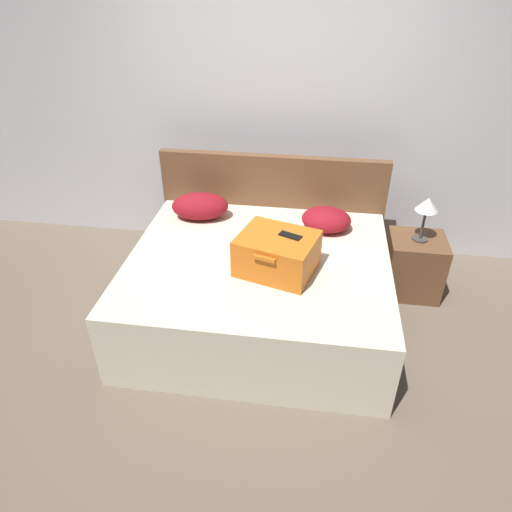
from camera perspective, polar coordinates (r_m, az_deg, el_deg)
The scene contains 9 objects.
ground_plane at distance 3.39m, azimuth -0.69°, elevation -12.17°, with size 12.00×12.00×0.00m, color #6B5B4C.
back_wall at distance 4.17m, azimuth 2.83°, elevation 17.71°, with size 8.00×0.10×2.60m, color silver.
bed at distance 3.50m, azimuth 0.28°, elevation -4.22°, with size 1.87×1.61×0.58m, color beige.
headboard at distance 4.09m, azimuth 1.95°, elevation 5.49°, with size 1.91×0.08×1.03m, color brown.
hard_case_large at distance 3.14m, azimuth 2.59°, elevation 0.39°, with size 0.60×0.53×0.27m.
pillow_near_headboard at distance 3.68m, azimuth 8.62°, elevation 4.46°, with size 0.39×0.31×0.18m, color maroon.
pillow_center_head at distance 3.83m, azimuth -6.88°, elevation 6.09°, with size 0.46×0.27×0.22m, color maroon.
nightstand at distance 4.04m, azimuth 18.80°, elevation -1.13°, with size 0.44×0.40×0.51m, color brown.
table_lamp at distance 3.78m, azimuth 20.26°, elevation 5.65°, with size 0.17×0.17×0.37m.
Camera 1 is at (0.38, -2.35, 2.42)m, focal length 32.58 mm.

